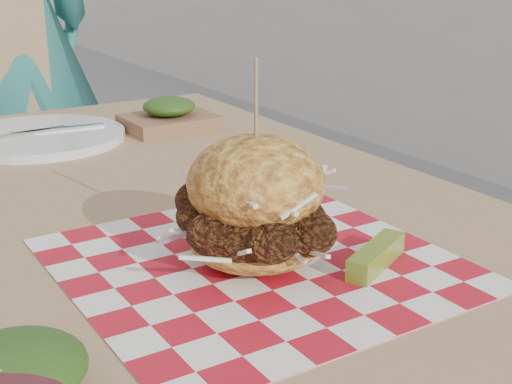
% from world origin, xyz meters
% --- Properties ---
extents(patio_table, '(0.80, 1.20, 0.75)m').
position_xyz_m(patio_table, '(-0.34, 0.29, 0.67)').
color(patio_table, '#A3865B').
rests_on(patio_table, ground).
extents(paper_liner, '(0.36, 0.36, 0.00)m').
position_xyz_m(paper_liner, '(-0.30, 0.08, 0.75)').
color(paper_liner, red).
rests_on(paper_liner, patio_table).
extents(sandwich, '(0.18, 0.18, 0.20)m').
position_xyz_m(sandwich, '(-0.30, 0.08, 0.81)').
color(sandwich, '#F1AF44').
rests_on(sandwich, paper_liner).
extents(pickle_spear, '(0.09, 0.06, 0.02)m').
position_xyz_m(pickle_spear, '(-0.20, 0.01, 0.76)').
color(pickle_spear, olive).
rests_on(pickle_spear, paper_liner).
extents(place_setting, '(0.27, 0.27, 0.02)m').
position_xyz_m(place_setting, '(-0.34, 0.67, 0.76)').
color(place_setting, white).
rests_on(place_setting, patio_table).
extents(kraft_tray, '(0.15, 0.12, 0.06)m').
position_xyz_m(kraft_tray, '(-0.13, 0.63, 0.77)').
color(kraft_tray, brown).
rests_on(kraft_tray, patio_table).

